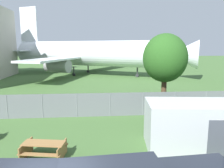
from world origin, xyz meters
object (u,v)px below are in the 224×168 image
(portable_cabin, at_px, (192,125))
(picnic_bench_open_grass, at_px, (44,148))
(airplane, at_px, (86,54))
(tree_left_of_cabin, at_px, (165,58))

(portable_cabin, relative_size, picnic_bench_open_grass, 2.26)
(airplane, relative_size, picnic_bench_open_grass, 17.27)
(portable_cabin, distance_m, tree_left_of_cabin, 8.47)
(portable_cabin, distance_m, picnic_bench_open_grass, 7.62)
(airplane, relative_size, tree_left_of_cabin, 5.93)
(portable_cabin, relative_size, tree_left_of_cabin, 0.78)
(portable_cabin, height_order, picnic_bench_open_grass, portable_cabin)
(portable_cabin, bearing_deg, picnic_bench_open_grass, -170.00)
(airplane, xyz_separation_m, tree_left_of_cabin, (7.51, -23.85, 0.30))
(portable_cabin, xyz_separation_m, tree_left_of_cabin, (1.01, 7.82, 3.09))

